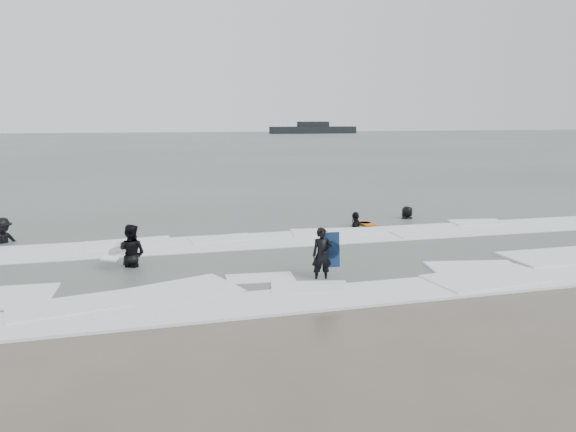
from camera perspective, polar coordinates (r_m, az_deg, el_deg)
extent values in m
plane|color=brown|center=(14.73, 5.01, -7.49)|extent=(320.00, 320.00, 0.00)
plane|color=#47544C|center=(93.44, -11.90, 7.08)|extent=(320.00, 320.00, 0.00)
imported|color=black|center=(15.45, 3.45, -6.64)|extent=(0.59, 0.43, 1.51)
imported|color=black|center=(17.44, -15.60, -5.06)|extent=(1.11, 1.01, 1.86)
imported|color=black|center=(22.10, -26.90, -2.64)|extent=(1.36, 1.20, 1.82)
imported|color=black|center=(22.99, 6.87, -1.16)|extent=(0.94, 1.12, 1.80)
imported|color=black|center=(25.09, 11.99, -0.37)|extent=(0.94, 0.70, 1.75)
cube|color=white|center=(14.19, 5.83, -8.05)|extent=(30.03, 2.32, 0.07)
cube|color=white|center=(20.28, -0.72, -2.47)|extent=(30.00, 2.60, 0.09)
cube|color=black|center=(158.29, 2.56, 8.72)|extent=(24.15, 4.31, 1.90)
cube|color=black|center=(158.26, 2.57, 9.32)|extent=(8.62, 2.59, 1.38)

